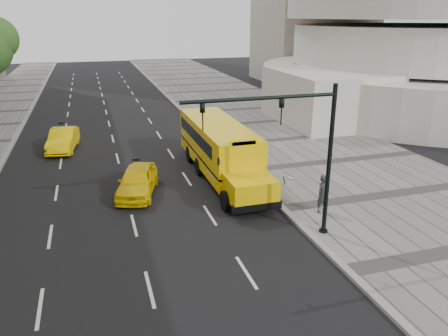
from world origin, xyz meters
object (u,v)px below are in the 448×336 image
object	(u,v)px
school_bus	(219,145)
taxi_far	(63,140)
traffic_signal	(298,145)
pedestrian	(323,194)
taxi_near	(137,181)

from	to	relation	value
school_bus	taxi_far	world-z (taller)	school_bus
taxi_far	traffic_signal	distance (m)	19.17
taxi_far	pedestrian	distance (m)	18.75
taxi_near	traffic_signal	world-z (taller)	traffic_signal
school_bus	taxi_near	size ratio (longest dim) A/B	2.66
school_bus	taxi_near	world-z (taller)	school_bus
taxi_near	traffic_signal	size ratio (longest dim) A/B	0.68
school_bus	pedestrian	distance (m)	7.36
taxi_near	traffic_signal	distance (m)	9.44
taxi_far	taxi_near	bearing A→B (deg)	-59.39
taxi_near	taxi_far	world-z (taller)	taxi_far
taxi_near	pedestrian	distance (m)	9.40
taxi_far	pedestrian	bearing A→B (deg)	-42.85
pedestrian	traffic_signal	distance (m)	4.23
school_bus	taxi_far	size ratio (longest dim) A/B	2.57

